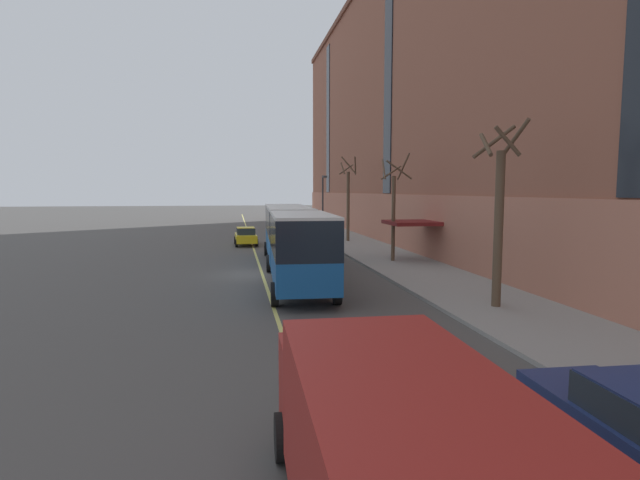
{
  "coord_description": "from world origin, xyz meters",
  "views": [
    {
      "loc": [
        -1.52,
        -28.04,
        4.72
      ],
      "look_at": [
        3.44,
        0.78,
        1.8
      ],
      "focal_mm": 28.0,
      "sensor_mm": 36.0,
      "label": 1
    }
  ],
  "objects_px": {
    "taxi_cab": "(246,236)",
    "street_lamp": "(323,199)",
    "fire_hydrant": "(322,234)",
    "parked_car_green_3": "(293,225)",
    "box_truck": "(391,458)",
    "parked_car_black_2": "(304,231)",
    "street_tree_mid_block": "(394,208)",
    "street_tree_near_corner": "(499,213)",
    "street_tree_far_uptown": "(348,199)",
    "city_bus": "(292,236)"
  },
  "relations": [
    {
      "from": "box_truck",
      "to": "taxi_cab",
      "type": "relative_size",
      "value": 1.72
    },
    {
      "from": "city_bus",
      "to": "street_lamp",
      "type": "relative_size",
      "value": 3.24
    },
    {
      "from": "parked_car_black_2",
      "to": "street_tree_near_corner",
      "type": "relative_size",
      "value": 0.66
    },
    {
      "from": "box_truck",
      "to": "fire_hydrant",
      "type": "bearing_deg",
      "value": 81.06
    },
    {
      "from": "box_truck",
      "to": "fire_hydrant",
      "type": "xyz_separation_m",
      "value": [
        6.68,
        42.42,
        -1.13
      ]
    },
    {
      "from": "parked_car_black_2",
      "to": "box_truck",
      "type": "relative_size",
      "value": 0.65
    },
    {
      "from": "taxi_cab",
      "to": "city_bus",
      "type": "bearing_deg",
      "value": -81.53
    },
    {
      "from": "street_tree_far_uptown",
      "to": "fire_hydrant",
      "type": "xyz_separation_m",
      "value": [
        -1.74,
        3.68,
        -3.42
      ]
    },
    {
      "from": "city_bus",
      "to": "taxi_cab",
      "type": "xyz_separation_m",
      "value": [
        -2.26,
        15.17,
        -1.36
      ]
    },
    {
      "from": "parked_car_green_3",
      "to": "street_tree_mid_block",
      "type": "xyz_separation_m",
      "value": [
        3.54,
        -26.11,
        2.8
      ]
    },
    {
      "from": "city_bus",
      "to": "box_truck",
      "type": "bearing_deg",
      "value": -93.67
    },
    {
      "from": "street_tree_near_corner",
      "to": "street_lamp",
      "type": "bearing_deg",
      "value": 93.19
    },
    {
      "from": "fire_hydrant",
      "to": "street_tree_far_uptown",
      "type": "bearing_deg",
      "value": -64.68
    },
    {
      "from": "fire_hydrant",
      "to": "parked_car_green_3",
      "type": "bearing_deg",
      "value": 100.78
    },
    {
      "from": "parked_car_green_3",
      "to": "street_tree_mid_block",
      "type": "distance_m",
      "value": 26.5
    },
    {
      "from": "box_truck",
      "to": "parked_car_black_2",
      "type": "bearing_deg",
      "value": 83.39
    },
    {
      "from": "parked_car_black_2",
      "to": "box_truck",
      "type": "height_order",
      "value": "box_truck"
    },
    {
      "from": "street_lamp",
      "to": "street_tree_near_corner",
      "type": "bearing_deg",
      "value": -86.81
    },
    {
      "from": "box_truck",
      "to": "street_tree_mid_block",
      "type": "xyz_separation_m",
      "value": [
        8.43,
        25.7,
        1.96
      ]
    },
    {
      "from": "street_tree_mid_block",
      "to": "taxi_cab",
      "type": "bearing_deg",
      "value": 127.01
    },
    {
      "from": "street_tree_far_uptown",
      "to": "street_tree_mid_block",
      "type": "bearing_deg",
      "value": -89.97
    },
    {
      "from": "taxi_cab",
      "to": "parked_car_green_3",
      "type": "bearing_deg",
      "value": 67.7
    },
    {
      "from": "street_lamp",
      "to": "fire_hydrant",
      "type": "relative_size",
      "value": 8.34
    },
    {
      "from": "street_tree_mid_block",
      "to": "fire_hydrant",
      "type": "bearing_deg",
      "value": 95.97
    },
    {
      "from": "taxi_cab",
      "to": "street_tree_near_corner",
      "type": "height_order",
      "value": "street_tree_near_corner"
    },
    {
      "from": "street_tree_near_corner",
      "to": "street_lamp",
      "type": "distance_m",
      "value": 29.75
    },
    {
      "from": "parked_car_black_2",
      "to": "street_tree_mid_block",
      "type": "height_order",
      "value": "street_tree_mid_block"
    },
    {
      "from": "street_tree_near_corner",
      "to": "street_lamp",
      "type": "xyz_separation_m",
      "value": [
        -1.65,
        29.7,
        0.07
      ]
    },
    {
      "from": "street_lamp",
      "to": "taxi_cab",
      "type": "bearing_deg",
      "value": -149.57
    },
    {
      "from": "parked_car_green_3",
      "to": "street_tree_near_corner",
      "type": "bearing_deg",
      "value": -84.83
    },
    {
      "from": "parked_car_green_3",
      "to": "parked_car_black_2",
      "type": "bearing_deg",
      "value": -89.93
    },
    {
      "from": "box_truck",
      "to": "taxi_cab",
      "type": "height_order",
      "value": "box_truck"
    },
    {
      "from": "street_tree_near_corner",
      "to": "taxi_cab",
      "type": "bearing_deg",
      "value": 110.08
    },
    {
      "from": "street_lamp",
      "to": "parked_car_green_3",
      "type": "bearing_deg",
      "value": 101.33
    },
    {
      "from": "street_lamp",
      "to": "street_tree_far_uptown",
      "type": "bearing_deg",
      "value": -65.77
    },
    {
      "from": "parked_car_black_2",
      "to": "street_tree_mid_block",
      "type": "relative_size",
      "value": 0.7
    },
    {
      "from": "parked_car_black_2",
      "to": "street_lamp",
      "type": "bearing_deg",
      "value": 2.72
    },
    {
      "from": "city_bus",
      "to": "parked_car_green_3",
      "type": "relative_size",
      "value": 4.08
    },
    {
      "from": "street_tree_near_corner",
      "to": "street_tree_far_uptown",
      "type": "xyz_separation_m",
      "value": [
        -0.01,
        26.05,
        0.09
      ]
    },
    {
      "from": "street_lamp",
      "to": "street_tree_mid_block",
      "type": "bearing_deg",
      "value": -84.36
    },
    {
      "from": "city_bus",
      "to": "fire_hydrant",
      "type": "bearing_deg",
      "value": 75.14
    },
    {
      "from": "parked_car_green_3",
      "to": "street_tree_mid_block",
      "type": "height_order",
      "value": "street_tree_mid_block"
    },
    {
      "from": "city_bus",
      "to": "taxi_cab",
      "type": "height_order",
      "value": "city_bus"
    },
    {
      "from": "taxi_cab",
      "to": "fire_hydrant",
      "type": "bearing_deg",
      "value": 30.96
    },
    {
      "from": "taxi_cab",
      "to": "street_lamp",
      "type": "relative_size",
      "value": 0.72
    },
    {
      "from": "parked_car_green_3",
      "to": "box_truck",
      "type": "distance_m",
      "value": 52.05
    },
    {
      "from": "taxi_cab",
      "to": "fire_hydrant",
      "type": "height_order",
      "value": "taxi_cab"
    },
    {
      "from": "city_bus",
      "to": "street_tree_near_corner",
      "type": "bearing_deg",
      "value": -55.32
    },
    {
      "from": "parked_car_green_3",
      "to": "street_tree_far_uptown",
      "type": "height_order",
      "value": "street_tree_far_uptown"
    },
    {
      "from": "city_bus",
      "to": "parked_car_green_3",
      "type": "distance_m",
      "value": 29.28
    }
  ]
}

